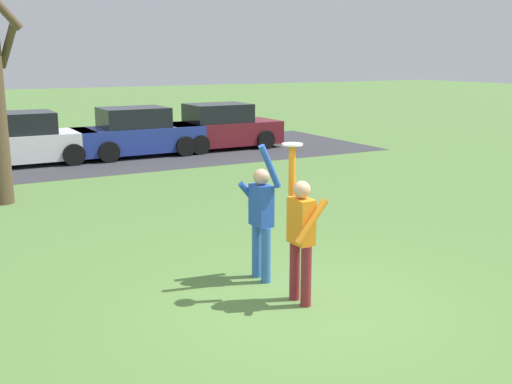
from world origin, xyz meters
TOP-DOWN VIEW (x-y plane):
  - ground_plane at (0.00, 0.00)m, footprint 120.00×120.00m
  - person_catcher at (-0.03, 0.00)m, footprint 0.49×0.55m
  - person_defender at (-0.06, 0.99)m, footprint 0.49×0.55m
  - frisbee_disc at (-0.04, 0.23)m, footprint 0.27×0.27m
  - parked_car_white at (-1.68, 12.89)m, footprint 4.11×2.07m
  - parked_car_blue at (1.92, 12.92)m, footprint 4.11×2.07m
  - parked_car_maroon at (5.02, 13.03)m, footprint 4.11×2.07m
  - parking_strip at (-0.03, 13.08)m, footprint 20.27×6.40m

SIDE VIEW (x-z plane):
  - ground_plane at x=0.00m, z-range 0.00..0.00m
  - parking_strip at x=-0.03m, z-range 0.00..0.01m
  - parked_car_white at x=-1.68m, z-range -0.07..1.52m
  - parked_car_blue at x=1.92m, z-range -0.07..1.52m
  - parked_car_maroon at x=5.02m, z-range -0.07..1.52m
  - person_defender at x=-0.06m, z-range -0.04..2.00m
  - person_catcher at x=-0.03m, z-range -0.06..2.02m
  - frisbee_disc at x=-0.04m, z-range 2.08..2.10m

